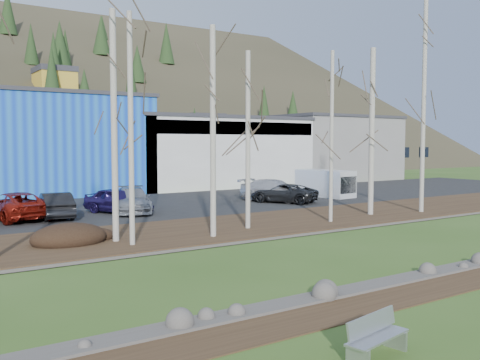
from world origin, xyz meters
TOP-DOWN VIEW (x-y plane):
  - dirt_strip at (0.00, 2.10)m, footprint 80.00×1.80m
  - near_bank_rocks at (0.00, 3.10)m, footprint 80.00×0.80m
  - river at (0.00, 7.20)m, footprint 80.00×8.00m
  - far_bank_rocks at (0.00, 11.30)m, footprint 80.00×0.80m
  - far_bank at (0.00, 14.50)m, footprint 80.00×7.00m
  - parking_lot at (0.00, 25.00)m, footprint 80.00×14.00m
  - building_blue at (-6.00, 39.00)m, footprint 20.40×12.24m
  - building_white at (12.00, 38.98)m, footprint 18.36×12.24m
  - building_grey at (28.00, 39.00)m, footprint 14.28×12.24m
  - bench_intact at (-6.79, -0.49)m, footprint 1.72×0.78m
  - dirt_mound at (-8.65, 14.29)m, footprint 3.11×2.20m
  - birch_1 at (-6.86, 13.71)m, footprint 0.27×0.27m
  - birch_2 at (-6.58, 12.59)m, footprint 0.22×0.22m
  - birch_3 at (-2.86, 12.43)m, footprint 0.25×0.25m
  - birch_4 at (-0.31, 13.45)m, footprint 0.23×0.23m
  - birch_5 at (4.51, 12.82)m, footprint 0.19×0.19m
  - birch_6 at (8.39, 13.64)m, footprint 0.31×0.31m
  - birch_7 at (11.80, 12.76)m, footprint 0.26×0.26m
  - car_1 at (-7.15, 22.16)m, footprint 1.94×4.44m
  - car_2 at (-9.08, 22.82)m, footprint 3.20×5.61m
  - car_3 at (-2.66, 22.22)m, footprint 3.49×5.39m
  - car_4 at (-3.50, 22.23)m, footprint 3.53×4.68m
  - car_5 at (8.06, 21.27)m, footprint 4.07×5.10m
  - car_6 at (8.05, 22.26)m, footprint 3.87×5.70m
  - van_white at (13.36, 22.66)m, footprint 2.38×4.79m

SIDE VIEW (x-z plane):
  - near_bank_rocks at x=0.00m, z-range -0.25..0.25m
  - river at x=0.00m, z-range -0.45..0.45m
  - far_bank_rocks at x=0.00m, z-range -0.23..0.23m
  - dirt_strip at x=0.00m, z-range 0.00..0.03m
  - parking_lot at x=0.00m, z-range 0.00..0.14m
  - far_bank at x=0.00m, z-range 0.00..0.15m
  - bench_intact at x=-6.79m, z-range 0.00..0.83m
  - dirt_mound at x=-8.65m, z-range 0.15..0.76m
  - car_5 at x=8.06m, z-range 0.14..1.43m
  - car_1 at x=-7.15m, z-range 0.14..1.56m
  - car_3 at x=-2.66m, z-range 0.14..1.59m
  - car_2 at x=-9.08m, z-range 0.14..1.62m
  - car_4 at x=-3.50m, z-range 0.14..1.62m
  - car_6 at x=8.05m, z-range 0.14..1.67m
  - van_white at x=13.36m, z-range 0.14..2.16m
  - building_white at x=12.00m, z-range 0.01..6.81m
  - building_grey at x=28.00m, z-range 0.01..7.31m
  - building_blue at x=-6.00m, z-range 0.01..8.31m
  - birch_4 at x=-0.31m, z-range 0.15..8.61m
  - birch_5 at x=4.51m, z-range 0.15..8.99m
  - birch_3 at x=-2.86m, z-range 0.15..9.32m
  - birch_2 at x=-6.58m, z-range 0.15..9.44m
  - birch_6 at x=8.39m, z-range 0.15..9.62m
  - birch_1 at x=-6.86m, z-range 0.15..9.72m
  - birch_7 at x=11.80m, z-range 0.15..12.78m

